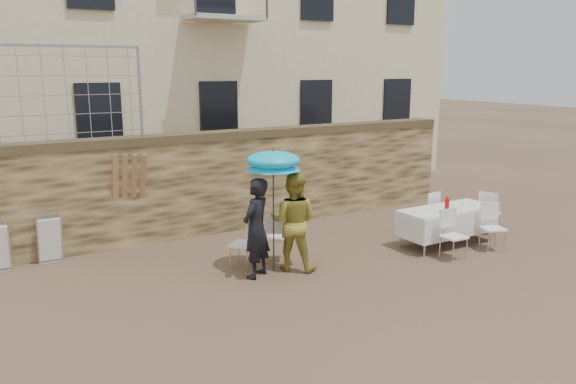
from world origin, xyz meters
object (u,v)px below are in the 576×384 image
couple_chair_left (243,242)px  table_chair_side (489,212)px  umbrella (273,164)px  couple_chair_right (276,237)px  man_suit (256,228)px  table_chair_front_left (454,235)px  soda_bottle (447,205)px  woman_dress (293,222)px  table_chair_back (427,212)px  chair_stack_right (49,238)px  table_chair_front_right (493,227)px  banquet_table (448,210)px

couple_chair_left → table_chair_side: bearing=133.4°
umbrella → couple_chair_right: size_ratio=2.17×
man_suit → table_chair_front_left: bearing=129.8°
man_suit → soda_bottle: size_ratio=6.82×
woman_dress → couple_chair_right: size_ratio=1.87×
man_suit → table_chair_back: 4.51m
man_suit → chair_stack_right: 4.09m
couple_chair_left → chair_stack_right: 3.72m
umbrella → woman_dress: bearing=-15.9°
umbrella → table_chair_back: umbrella is taller
woman_dress → table_chair_front_right: size_ratio=1.87×
man_suit → chair_stack_right: bearing=-75.7°
couple_chair_left → man_suit: bearing=51.5°
soda_bottle → table_chair_back: soda_bottle is taller
umbrella → banquet_table: umbrella is taller
table_chair_front_left → table_chair_front_right: same height
couple_chair_left → table_chair_front_left: size_ratio=1.00×
couple_chair_left → banquet_table: 4.37m
couple_chair_left → table_chair_front_left: same height
soda_bottle → man_suit: bearing=172.9°
table_chair_front_left → couple_chair_left: bearing=156.3°
couple_chair_right → table_chair_back: (3.77, -0.11, 0.00)m
table_chair_front_left → chair_stack_right: (-6.68, 3.84, -0.02)m
couple_chair_left → couple_chair_right: size_ratio=1.00×
table_chair_front_left → table_chair_side: (2.00, 0.85, 0.00)m
man_suit → woman_dress: size_ratio=0.99×
woman_dress → table_chair_front_right: 4.19m
table_chair_front_left → couple_chair_right: bearing=151.4°
soda_bottle → umbrella: bearing=170.6°
couple_chair_left → table_chair_front_right: (4.77, -1.66, 0.00)m
woman_dress → chair_stack_right: (-3.76, 2.74, -0.44)m
couple_chair_right → couple_chair_left: bearing=27.2°
table_chair_front_right → soda_bottle: bearing=158.5°
umbrella → man_suit: bearing=-166.0°
couple_chair_left → table_chair_front_right: size_ratio=1.00×
table_chair_front_right → chair_stack_right: size_ratio=1.04×
soda_bottle → chair_stack_right: soda_bottle is taller
soda_bottle → table_chair_side: size_ratio=0.27×
chair_stack_right → table_chair_front_left: bearing=-29.9°
table_chair_back → chair_stack_right: bearing=-22.1°
couple_chair_left → couple_chair_right: (0.70, 0.00, 0.00)m
table_chair_front_left → table_chair_front_right: (1.10, 0.00, 0.00)m
couple_chair_left → chair_stack_right: size_ratio=1.04×
soda_bottle → table_chair_side: 1.67m
umbrella → couple_chair_right: bearing=56.3°
couple_chair_right → table_chair_front_right: (4.07, -1.66, 0.00)m
couple_chair_left → table_chair_back: bearing=140.1°
table_chair_back → couple_chair_left: bearing=-6.4°
table_chair_side → table_chair_front_left: bearing=89.4°
man_suit → table_chair_side: (5.67, -0.26, -0.41)m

